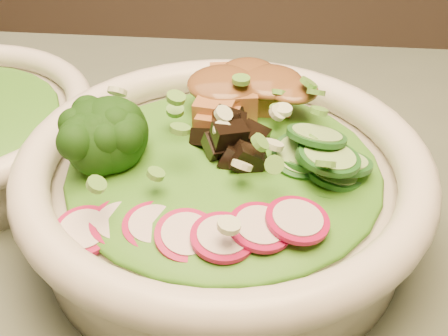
{
  "coord_description": "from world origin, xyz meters",
  "views": [
    {
      "loc": [
        -0.17,
        -0.29,
        1.07
      ],
      "look_at": [
        -0.21,
        0.06,
        0.81
      ],
      "focal_mm": 50.0,
      "sensor_mm": 36.0,
      "label": 1
    }
  ],
  "objects": [
    {
      "name": "scallion_garnish",
      "position": [
        -0.21,
        0.06,
        0.84
      ],
      "size": [
        0.21,
        0.21,
        0.03
      ],
      "primitive_type": null,
      "color": "#599C37",
      "rests_on": "salad_bowl"
    },
    {
      "name": "broccoli_florets",
      "position": [
        -0.27,
        0.06,
        0.83
      ],
      "size": [
        0.11,
        0.1,
        0.05
      ],
      "primitive_type": null,
      "rotation": [
        0.0,
        0.0,
        0.36
      ],
      "color": "black",
      "rests_on": "salad_bowl"
    },
    {
      "name": "salad_bowl",
      "position": [
        -0.21,
        0.06,
        0.79
      ],
      "size": [
        0.29,
        0.29,
        0.08
      ],
      "rotation": [
        0.0,
        0.0,
        0.36
      ],
      "color": "silver",
      "rests_on": "dining_table"
    },
    {
      "name": "cucumber_slices",
      "position": [
        -0.14,
        0.05,
        0.83
      ],
      "size": [
        0.1,
        0.1,
        0.04
      ],
      "primitive_type": null,
      "rotation": [
        0.0,
        0.0,
        0.36
      ],
      "color": "#91CC71",
      "rests_on": "salad_bowl"
    },
    {
      "name": "tofu_cubes",
      "position": [
        -0.2,
        0.13,
        0.83
      ],
      "size": [
        0.11,
        0.1,
        0.04
      ],
      "primitive_type": null,
      "rotation": [
        0.0,
        0.0,
        0.36
      ],
      "color": "#9F6635",
      "rests_on": "salad_bowl"
    },
    {
      "name": "radish_slices",
      "position": [
        -0.21,
        -0.01,
        0.82
      ],
      "size": [
        0.13,
        0.08,
        0.02
      ],
      "primitive_type": null,
      "rotation": [
        0.0,
        0.0,
        0.36
      ],
      "color": "#9B0B3B",
      "rests_on": "salad_bowl"
    },
    {
      "name": "lettuce_bed",
      "position": [
        -0.21,
        0.06,
        0.81
      ],
      "size": [
        0.22,
        0.22,
        0.03
      ],
      "primitive_type": "ellipsoid",
      "color": "#246A16",
      "rests_on": "salad_bowl"
    },
    {
      "name": "mushroom_heap",
      "position": [
        -0.21,
        0.07,
        0.83
      ],
      "size": [
        0.1,
        0.1,
        0.04
      ],
      "primitive_type": null,
      "rotation": [
        0.0,
        0.0,
        0.36
      ],
      "color": "black",
      "rests_on": "salad_bowl"
    },
    {
      "name": "peanut_sauce",
      "position": [
        -0.2,
        0.13,
        0.84
      ],
      "size": [
        0.08,
        0.06,
        0.02
      ],
      "primitive_type": "ellipsoid",
      "color": "brown",
      "rests_on": "tofu_cubes"
    }
  ]
}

